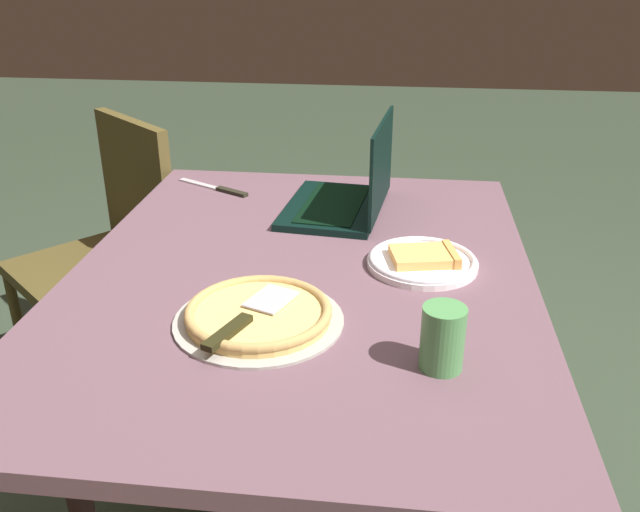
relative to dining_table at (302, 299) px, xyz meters
The scene contains 7 objects.
dining_table is the anchor object (origin of this frame).
laptop 0.38m from the dining_table, 11.51° to the right, with size 0.36×0.28×0.24m.
pizza_plate 0.27m from the dining_table, 78.63° to the right, with size 0.24×0.24×0.04m.
pizza_tray 0.24m from the dining_table, 167.91° to the left, with size 0.31×0.31×0.04m.
table_knife 0.57m from the dining_table, 32.27° to the left, with size 0.14×0.23×0.01m.
drink_cup 0.45m from the dining_table, 139.75° to the right, with size 0.07×0.07×0.11m.
chair_near 1.01m from the dining_table, 47.96° to the left, with size 0.61×0.61×0.90m.
Camera 1 is at (-1.29, -0.19, 1.41)m, focal length 38.27 mm.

